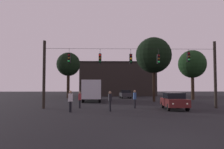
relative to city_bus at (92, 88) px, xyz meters
name	(u,v)px	position (x,y,z in m)	size (l,w,h in m)	color
ground_plane	(123,102)	(4.50, -2.06, -1.87)	(168.00, 168.00, 0.00)	black
overhead_signal_span	(130,69)	(4.48, -12.90, 1.93)	(16.83, 0.44, 6.51)	black
city_bus	(92,88)	(0.00, 0.00, 0.00)	(3.02, 11.10, 3.00)	#B7BCC6
car_near_right	(174,101)	(8.36, -14.09, -1.07)	(2.05, 4.42, 1.52)	#511919
car_far_left	(125,94)	(5.73, 8.55, -1.07)	(2.02, 4.41, 1.52)	#2D2D33
pedestrian_crossing_left	(80,99)	(-0.37, -12.64, -0.97)	(0.26, 0.37, 1.60)	black
pedestrian_crossing_center	(110,100)	(2.50, -15.58, -0.92)	(0.30, 0.40, 1.67)	black
pedestrian_crossing_right	(70,100)	(-0.74, -16.19, -0.87)	(0.33, 0.41, 1.75)	black
pedestrian_near_bus	(135,98)	(4.92, -12.82, -0.88)	(0.27, 0.38, 1.74)	black
corner_building	(117,79)	(4.90, 23.21, 2.15)	(17.77, 10.34, 8.03)	black
tree_left_silhouette	(68,65)	(-5.05, 9.32, 4.49)	(4.47, 4.47, 8.66)	black
tree_behind_building	(192,64)	(16.35, 2.86, 3.96)	(4.59, 4.59, 8.16)	#2D2116
tree_right_far	(154,55)	(8.98, -1.97, 4.76)	(5.15, 5.15, 9.22)	black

